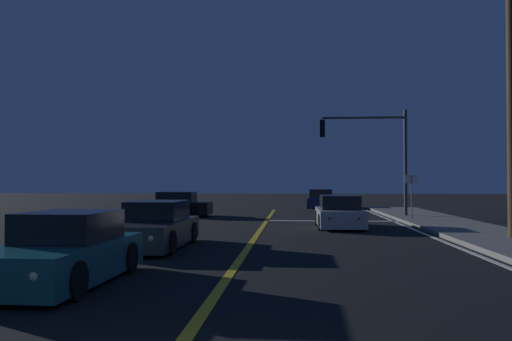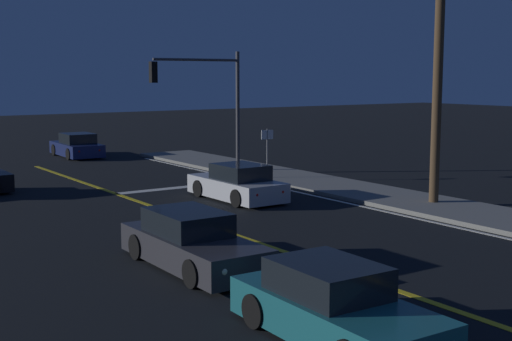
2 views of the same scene
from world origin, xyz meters
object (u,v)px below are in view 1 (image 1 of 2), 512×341
object	(u,v)px
traffic_signal_near_right	(373,145)
car_far_approaching_teal	(65,253)
car_lead_oncoming_charcoal	(156,227)
car_side_waiting_silver	(339,214)
car_following_oncoming_black	(173,206)
car_mid_block_navy	(320,200)
street_sign_corner	(412,189)
utility_pole_right	(512,75)

from	to	relation	value
traffic_signal_near_right	car_far_approaching_teal	bearing A→B (deg)	65.60
car_lead_oncoming_charcoal	traffic_signal_near_right	bearing A→B (deg)	-121.37
car_far_approaching_teal	traffic_signal_near_right	size ratio (longest dim) A/B	0.76
car_side_waiting_silver	car_far_approaching_teal	bearing A→B (deg)	-116.60
car_side_waiting_silver	traffic_signal_near_right	xyz separation A→B (m)	(2.27, 6.01, 3.22)
car_following_oncoming_black	traffic_signal_near_right	world-z (taller)	traffic_signal_near_right
car_mid_block_navy	car_following_oncoming_black	bearing A→B (deg)	-128.98
car_mid_block_navy	street_sign_corner	distance (m)	13.99
car_lead_oncoming_charcoal	traffic_signal_near_right	xyz separation A→B (m)	(8.13, 13.05, 3.22)
car_mid_block_navy	traffic_signal_near_right	distance (m)	11.38
car_lead_oncoming_charcoal	street_sign_corner	size ratio (longest dim) A/B	2.06
car_lead_oncoming_charcoal	traffic_signal_near_right	distance (m)	15.71
car_following_oncoming_black	car_far_approaching_teal	bearing A→B (deg)	-172.55
street_sign_corner	car_mid_block_navy	bearing A→B (deg)	104.86
car_lead_oncoming_charcoal	car_side_waiting_silver	size ratio (longest dim) A/B	1.09
car_far_approaching_teal	street_sign_corner	xyz separation A→B (m)	(9.77, 15.76, 0.95)
car_far_approaching_teal	street_sign_corner	distance (m)	18.57
car_following_oncoming_black	traffic_signal_near_right	xyz separation A→B (m)	(10.76, -0.79, 3.22)
car_side_waiting_silver	utility_pole_right	world-z (taller)	utility_pole_right
car_mid_block_navy	traffic_signal_near_right	xyz separation A→B (m)	(2.23, -10.69, 3.22)
car_side_waiting_silver	traffic_signal_near_right	distance (m)	7.18
car_following_oncoming_black	utility_pole_right	bearing A→B (deg)	-130.41
car_lead_oncoming_charcoal	car_following_oncoming_black	xyz separation A→B (m)	(-2.63, 13.84, 0.00)
car_following_oncoming_black	utility_pole_right	xyz separation A→B (m)	(13.51, -11.73, 4.70)
car_lead_oncoming_charcoal	car_following_oncoming_black	world-z (taller)	same
car_mid_block_navy	car_side_waiting_silver	distance (m)	16.69
car_following_oncoming_black	utility_pole_right	world-z (taller)	utility_pole_right
traffic_signal_near_right	utility_pole_right	distance (m)	11.38
street_sign_corner	car_side_waiting_silver	bearing A→B (deg)	-138.45
car_side_waiting_silver	street_sign_corner	size ratio (longest dim) A/B	1.89
car_side_waiting_silver	street_sign_corner	bearing A→B (deg)	41.05
car_following_oncoming_black	utility_pole_right	distance (m)	18.50
car_following_oncoming_black	street_sign_corner	distance (m)	12.67
utility_pole_right	street_sign_corner	distance (m)	9.07
car_mid_block_navy	traffic_signal_near_right	world-z (taller)	traffic_signal_near_right
car_side_waiting_silver	traffic_signal_near_right	bearing A→B (deg)	68.83
car_far_approaching_teal	utility_pole_right	bearing A→B (deg)	-144.22
car_lead_oncoming_charcoal	traffic_signal_near_right	size ratio (longest dim) A/B	0.83
car_far_approaching_teal	utility_pole_right	xyz separation A→B (m)	(11.17, 7.62, 4.71)
car_side_waiting_silver	car_following_oncoming_black	xyz separation A→B (m)	(-8.49, 6.80, 0.00)
car_mid_block_navy	traffic_signal_near_right	bearing A→B (deg)	-76.45
utility_pole_right	street_sign_corner	xyz separation A→B (m)	(-1.40, 8.14, -3.75)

